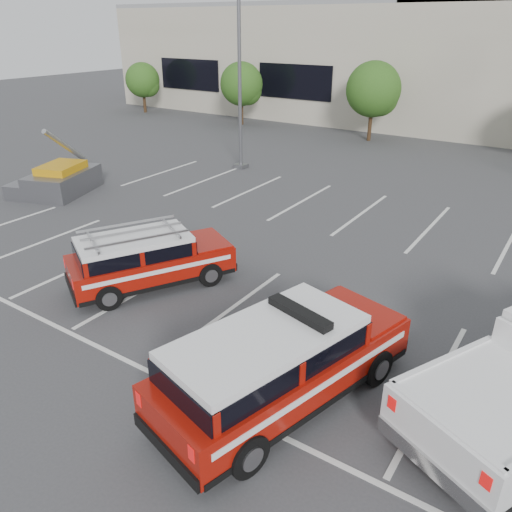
{
  "coord_description": "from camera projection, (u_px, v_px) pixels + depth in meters",
  "views": [
    {
      "loc": [
        6.89,
        -8.84,
        6.92
      ],
      "look_at": [
        -0.05,
        1.54,
        1.05
      ],
      "focal_mm": 35.0,
      "sensor_mm": 36.0,
      "label": 1
    }
  ],
  "objects": [
    {
      "name": "ground",
      "position": [
        225.0,
        313.0,
        13.06
      ],
      "size": [
        120.0,
        120.0,
        0.0
      ],
      "primitive_type": "plane",
      "color": "#3B3B3D",
      "rests_on": "ground"
    },
    {
      "name": "stall_markings",
      "position": [
        307.0,
        253.0,
        16.45
      ],
      "size": [
        23.0,
        15.0,
        0.01
      ],
      "primitive_type": "cube",
      "color": "silver",
      "rests_on": "ground"
    },
    {
      "name": "convention_building",
      "position": [
        499.0,
        57.0,
        34.94
      ],
      "size": [
        60.0,
        16.99,
        13.2
      ],
      "color": "#BFB2A1",
      "rests_on": "ground"
    },
    {
      "name": "tree_far_left",
      "position": [
        144.0,
        81.0,
        41.12
      ],
      "size": [
        2.77,
        2.77,
        3.99
      ],
      "color": "#3F2B19",
      "rests_on": "ground"
    },
    {
      "name": "tree_left",
      "position": [
        243.0,
        86.0,
        35.97
      ],
      "size": [
        3.07,
        3.07,
        4.42
      ],
      "color": "#3F2B19",
      "rests_on": "ground"
    },
    {
      "name": "tree_mid_left",
      "position": [
        375.0,
        91.0,
        30.83
      ],
      "size": [
        3.37,
        3.37,
        4.85
      ],
      "color": "#3F2B19",
      "rests_on": "ground"
    },
    {
      "name": "light_pole_left",
      "position": [
        239.0,
        62.0,
        23.91
      ],
      "size": [
        0.9,
        0.6,
        10.24
      ],
      "color": "#59595E",
      "rests_on": "ground"
    },
    {
      "name": "fire_chief_suv",
      "position": [
        281.0,
        368.0,
        9.75
      ],
      "size": [
        3.36,
        5.85,
        1.94
      ],
      "rotation": [
        0.0,
        0.0,
        -0.26
      ],
      "color": "maroon",
      "rests_on": "ground"
    },
    {
      "name": "ladder_suv",
      "position": [
        148.0,
        263.0,
        14.19
      ],
      "size": [
        3.72,
        4.79,
        1.77
      ],
      "rotation": [
        0.0,
        0.0,
        -0.5
      ],
      "color": "maroon",
      "rests_on": "ground"
    },
    {
      "name": "utility_rig",
      "position": [
        60.0,
        180.0,
        22.0
      ],
      "size": [
        3.08,
        4.02,
        2.95
      ],
      "rotation": [
        0.0,
        0.0,
        0.34
      ],
      "color": "#59595E",
      "rests_on": "ground"
    }
  ]
}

